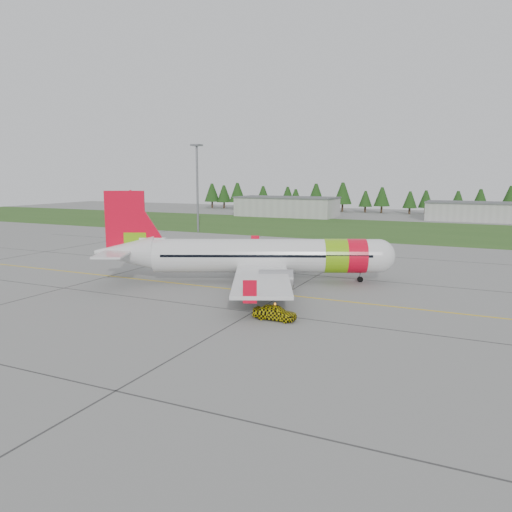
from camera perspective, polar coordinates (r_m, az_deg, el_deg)
The scene contains 10 objects.
ground at distance 54.12m, azimuth -9.97°, elevation -5.14°, with size 320.00×320.00×0.00m, color gray.
aircraft at distance 62.43m, azimuth 0.32°, elevation -0.00°, with size 35.66×33.85×11.42m.
follow_me_car at distance 46.25m, azimuth 2.18°, elevation -4.82°, with size 1.67×1.41×4.14m, color yellow.
service_van at distance 119.54m, azimuth -13.43°, elevation 3.61°, with size 1.52×1.43×4.35m, color silver.
grass_strip at distance 129.13m, azimuth 11.37°, elevation 3.12°, with size 320.00×50.00×0.03m, color #30561E.
taxi_guideline at distance 60.65m, azimuth -5.63°, elevation -3.48°, with size 120.00×0.25×0.02m, color gold.
hangar_west at distance 164.61m, azimuth 3.54°, elevation 5.59°, with size 32.00×14.00×6.00m, color #A8A8A3.
hangar_east at distance 161.26m, azimuth 23.20°, elevation 4.65°, with size 24.00×12.00×5.20m, color #A8A8A3.
floodlight_mast at distance 118.57m, azimuth -6.71°, elevation 7.55°, with size 0.50×0.50×20.00m, color slate.
treeline at distance 183.53m, azimuth 15.63°, elevation 6.27°, with size 160.00×8.00×10.00m, color #1C3F14, non-canonical shape.
Camera 1 is at (30.34, -42.81, 13.26)m, focal length 35.00 mm.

